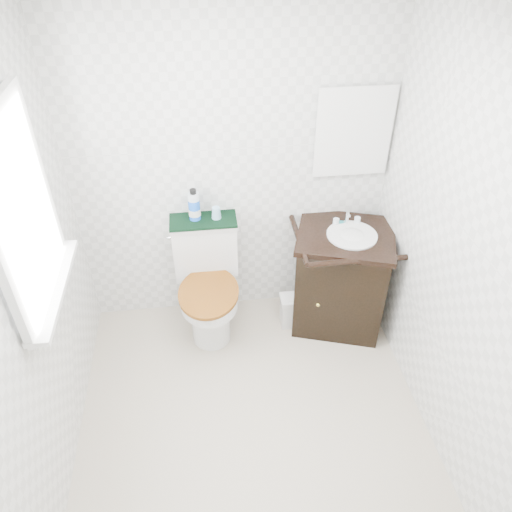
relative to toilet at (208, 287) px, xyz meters
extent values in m
plane|color=#ACA28A|center=(0.22, -0.96, -0.38)|extent=(2.40, 2.40, 0.00)
plane|color=white|center=(0.22, -0.96, 2.02)|extent=(2.40, 2.40, 0.00)
plane|color=silver|center=(0.22, 0.24, 0.82)|extent=(2.40, 0.00, 2.40)
plane|color=silver|center=(-0.88, -0.96, 0.82)|extent=(0.00, 2.40, 2.40)
plane|color=silver|center=(1.32, -0.96, 0.82)|extent=(0.00, 2.40, 2.40)
cube|color=white|center=(-0.85, -0.71, 1.17)|extent=(0.02, 0.70, 0.90)
cube|color=silver|center=(1.04, 0.21, 1.07)|extent=(0.50, 0.02, 0.60)
cylinder|color=silver|center=(0.00, -0.14, -0.16)|extent=(0.28, 0.28, 0.44)
cube|color=silver|center=(0.00, 0.11, -0.16)|extent=(0.28, 0.28, 0.44)
cube|color=silver|center=(0.00, 0.13, 0.26)|extent=(0.46, 0.18, 0.41)
cube|color=silver|center=(0.00, 0.13, 0.48)|extent=(0.48, 0.20, 0.03)
cylinder|color=silver|center=(0.00, -0.18, 0.05)|extent=(0.41, 0.41, 0.08)
cylinder|color=brown|center=(0.00, -0.18, 0.11)|extent=(0.47, 0.47, 0.03)
cube|color=black|center=(0.99, -0.06, 0.01)|extent=(0.77, 0.70, 0.78)
cube|color=black|center=(0.99, -0.06, 0.42)|extent=(0.82, 0.75, 0.04)
cylinder|color=silver|center=(1.02, -0.09, 0.44)|extent=(0.35, 0.35, 0.01)
ellipsoid|color=silver|center=(1.02, -0.09, 0.39)|extent=(0.30, 0.30, 0.15)
cylinder|color=silver|center=(1.02, 0.06, 0.49)|extent=(0.02, 0.02, 0.10)
cube|color=silver|center=(0.63, -0.07, -0.26)|extent=(0.17, 0.13, 0.24)
cube|color=silver|center=(0.63, -0.07, -0.13)|extent=(0.19, 0.15, 0.03)
cube|color=black|center=(0.00, 0.13, 0.51)|extent=(0.47, 0.22, 0.02)
cylinder|color=blue|center=(-0.05, 0.14, 0.59)|extent=(0.08, 0.08, 0.15)
cylinder|color=silver|center=(-0.05, 0.14, 0.69)|extent=(0.08, 0.08, 0.05)
cylinder|color=black|center=(-0.05, 0.14, 0.73)|extent=(0.04, 0.04, 0.03)
cone|color=#85BADB|center=(0.09, 0.14, 0.56)|extent=(0.07, 0.07, 0.08)
ellipsoid|color=#1A797F|center=(0.98, 0.07, 0.45)|extent=(0.07, 0.05, 0.02)
camera|label=1|loc=(0.00, -2.81, 2.43)|focal=35.00mm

